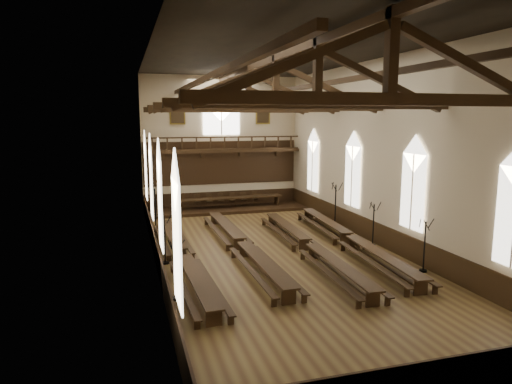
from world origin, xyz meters
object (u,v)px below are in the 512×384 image
refectory_row_c (309,245)px  candelabrum_right_mid (373,233)px  refectory_row_b (242,243)px  candelabrum_left_far (156,218)px  candelabrum_right_near (424,256)px  candelabrum_left_near (175,282)px  candelabrum_left_mid (165,249)px  dais (229,209)px  refectory_row_a (183,255)px  candelabrum_right_far (335,213)px  high_table (229,199)px  refectory_row_d (350,238)px

refectory_row_c → candelabrum_right_mid: 3.98m
refectory_row_b → candelabrum_left_far: size_ratio=5.01×
refectory_row_c → candelabrum_right_near: size_ratio=5.74×
candelabrum_left_near → candelabrum_left_mid: size_ratio=0.95×
candelabrum_right_near → dais: bearing=108.5°
refectory_row_a → candelabrum_left_near: candelabrum_left_near is taller
refectory_row_b → candelabrum_right_far: candelabrum_right_far is taller
refectory_row_c → candelabrum_left_near: bearing=-151.1°
refectory_row_b → high_table: bearing=80.6°
candelabrum_left_mid → candelabrum_right_far: (11.10, 4.64, 0.12)m
candelabrum_right_far → refectory_row_d: bearing=-106.2°
refectory_row_b → candelabrum_right_near: size_ratio=5.80×
candelabrum_right_near → candelabrum_right_far: size_ratio=0.85×
refectory_row_b → candelabrum_right_far: size_ratio=4.96×
candelabrum_right_mid → candelabrum_right_far: bearing=90.0°
candelabrum_right_near → candelabrum_right_mid: bearing=90.0°
dais → candelabrum_right_mid: size_ratio=4.69×
refectory_row_a → refectory_row_c: refectory_row_c is taller
refectory_row_a → refectory_row_b: (3.17, 1.15, 0.02)m
refectory_row_d → candelabrum_left_far: bearing=147.2°
high_table → refectory_row_a: bearing=-112.4°
refectory_row_c → candelabrum_right_mid: size_ratio=5.78×
candelabrum_left_far → candelabrum_right_far: bearing=-8.9°
candelabrum_right_near → refectory_row_a: bearing=159.5°
candelabrum_left_far → candelabrum_right_far: 11.23m
high_table → candelabrum_right_far: 8.77m
candelabrum_left_mid → candelabrum_right_mid: size_ratio=1.01×
refectory_row_a → dais: 13.11m
refectory_row_b → refectory_row_d: refectory_row_d is taller
refectory_row_c → refectory_row_d: bearing=13.0°
refectory_row_a → refectory_row_d: (9.01, 0.60, 0.03)m
candelabrum_left_mid → candelabrum_right_far: candelabrum_right_far is taller
candelabrum_left_near → candelabrum_right_far: 14.36m
refectory_row_a → dais: size_ratio=1.22×
dais → candelabrum_right_mid: (5.35, -11.59, 0.63)m
refectory_row_b → refectory_row_c: bearing=-19.6°
refectory_row_a → candelabrum_right_far: (10.34, 5.16, 0.36)m
refectory_row_c → candelabrum_left_far: 9.95m
candelabrum_left_near → candelabrum_left_mid: candelabrum_left_mid is taller
candelabrum_left_near → candelabrum_right_far: size_ratio=0.82×
refectory_row_a → dais: refectory_row_a is taller
refectory_row_a → candelabrum_right_far: 11.56m
refectory_row_d → candelabrum_right_mid: size_ratio=5.92×
refectory_row_a → refectory_row_d: 9.03m
refectory_row_d → candelabrum_left_mid: candelabrum_left_mid is taller
refectory_row_c → refectory_row_d: 2.68m
refectory_row_d → candelabrum_left_mid: 9.77m
refectory_row_d → dais: refectory_row_d is taller
candelabrum_right_mid → candelabrum_right_far: candelabrum_right_far is taller
candelabrum_right_near → candelabrum_right_far: 9.03m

